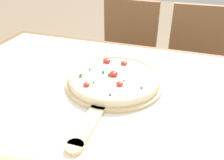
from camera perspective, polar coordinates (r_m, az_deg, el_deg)
name	(u,v)px	position (r m, az deg, el deg)	size (l,w,h in m)	color
dining_table	(119,124)	(0.85, 1.71, -10.59)	(1.48, 0.98, 0.76)	brown
towel_cloth	(120,101)	(0.79, 1.82, -5.14)	(1.40, 0.90, 0.00)	silver
pizza_peel	(113,84)	(0.86, 0.20, -1.06)	(0.36, 0.54, 0.01)	#D6B784
pizza	(115,77)	(0.86, 0.61, 0.70)	(0.33, 0.33, 0.04)	beige
chair_left	(126,56)	(1.69, 3.33, 5.70)	(0.42, 0.42, 0.88)	brown
chair_right	(195,66)	(1.65, 19.44, 3.20)	(0.41, 0.41, 0.88)	brown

